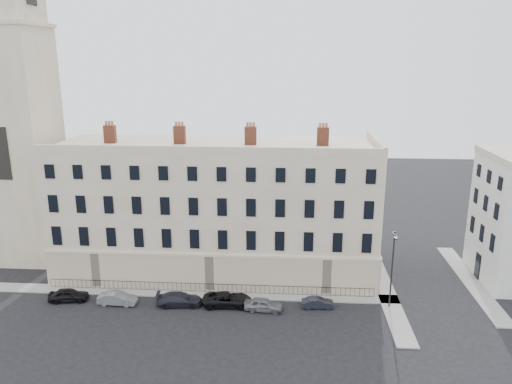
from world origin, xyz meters
TOP-DOWN VIEW (x-y plane):
  - ground at (0.00, 0.00)m, footprint 160.00×160.00m
  - terrace at (-5.97, 11.97)m, footprint 36.22×12.22m
  - church_tower at (-30.00, 14.00)m, footprint 8.00×8.13m
  - pavement_terrace at (-10.00, 5.00)m, footprint 48.00×2.00m
  - pavement_east_return at (13.00, 8.00)m, footprint 2.00×24.00m
  - pavement_adjacent at (23.00, 10.00)m, footprint 2.00×20.00m
  - railings at (-6.00, 5.40)m, footprint 35.00×0.04m
  - car_a at (-20.23, 2.56)m, footprint 4.19×2.22m
  - car_b at (-14.95, 2.22)m, footprint 3.99×1.48m
  - car_c at (-8.56, 2.41)m, footprint 4.81×2.28m
  - car_d at (-3.68, 2.69)m, footprint 5.09×2.60m
  - car_e at (0.05, 1.92)m, footprint 3.96×1.83m
  - car_f at (5.50, 2.87)m, footprint 3.34×1.39m
  - streetlamp at (12.69, 3.31)m, footprint 0.43×1.76m

SIDE VIEW (x-z plane):
  - ground at x=0.00m, z-range 0.00..0.00m
  - pavement_terrace at x=-10.00m, z-range 0.00..0.12m
  - pavement_east_return at x=13.00m, z-range 0.00..0.12m
  - pavement_adjacent at x=23.00m, z-range 0.00..0.12m
  - car_f at x=5.50m, z-range 0.00..1.08m
  - railings at x=-6.00m, z-range 0.07..1.03m
  - car_b at x=-14.95m, z-range 0.00..1.30m
  - car_e at x=0.05m, z-range 0.00..1.31m
  - car_c at x=-8.56m, z-range 0.00..1.35m
  - car_a at x=-20.23m, z-range 0.00..1.36m
  - car_d at x=-3.68m, z-range 0.00..1.38m
  - streetlamp at x=12.69m, z-range 0.44..8.60m
  - terrace at x=-5.97m, z-range -1.00..16.00m
  - church_tower at x=-30.00m, z-range -3.34..40.66m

